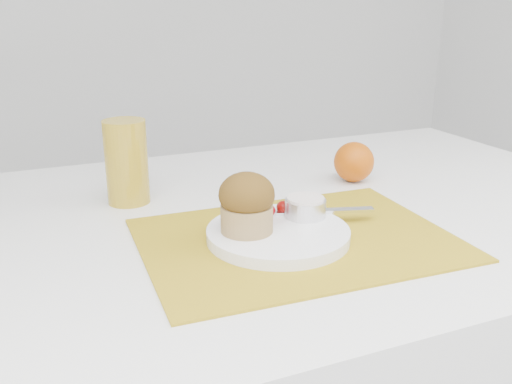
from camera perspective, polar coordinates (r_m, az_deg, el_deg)
name	(u,v)px	position (r m, az deg, el deg)	size (l,w,h in m)	color
placemat	(297,239)	(0.82, 4.09, -4.74)	(0.44, 0.32, 0.00)	#AD8C18
plate	(278,234)	(0.81, 2.22, -4.23)	(0.20, 0.20, 0.02)	white
ramekin	(305,208)	(0.85, 4.95, -1.60)	(0.06, 0.06, 0.03)	silver
cream	(306,199)	(0.85, 4.98, -0.74)	(0.06, 0.06, 0.01)	white
raspberry_near	(269,211)	(0.85, 1.30, -1.87)	(0.02, 0.02, 0.02)	#5F0207
raspberry_far	(284,207)	(0.86, 2.78, -1.53)	(0.02, 0.02, 0.02)	#530402
butter_knife	(314,211)	(0.87, 5.85, -1.95)	(0.18, 0.01, 0.00)	silver
orange	(354,162)	(1.09, 9.76, 2.98)	(0.08, 0.08, 0.08)	#C25206
juice_glass	(127,162)	(0.97, -12.82, 2.94)	(0.07, 0.07, 0.14)	#B69622
muffin	(247,203)	(0.78, -0.93, -1.10)	(0.09, 0.09, 0.09)	tan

